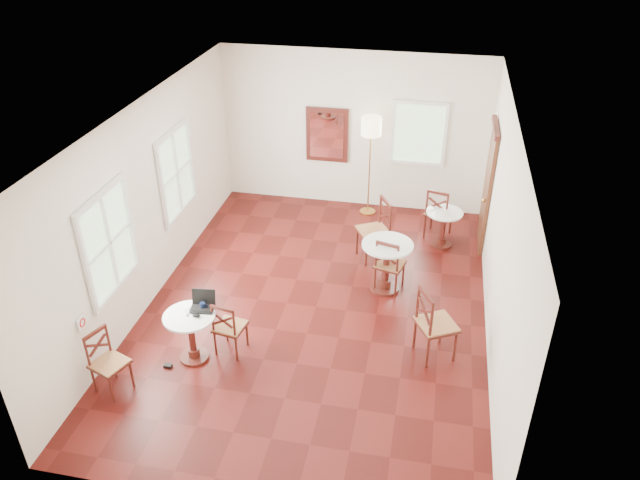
# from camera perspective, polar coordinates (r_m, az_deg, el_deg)

# --- Properties ---
(ground) EXTENTS (7.00, 7.00, 0.00)m
(ground) POSITION_cam_1_polar(r_m,az_deg,el_deg) (9.30, -0.37, -6.23)
(ground) COLOR #4E100D
(ground) RESTS_ON ground
(room_shell) EXTENTS (5.02, 7.02, 3.01)m
(room_shell) POSITION_cam_1_polar(r_m,az_deg,el_deg) (8.55, -0.43, 5.08)
(room_shell) COLOR white
(room_shell) RESTS_ON ground
(cafe_table_near) EXTENTS (0.68, 0.68, 0.72)m
(cafe_table_near) POSITION_cam_1_polar(r_m,az_deg,el_deg) (8.30, -11.92, -8.39)
(cafe_table_near) COLOR #4F1B13
(cafe_table_near) RESTS_ON ground
(cafe_table_mid) EXTENTS (0.78, 0.78, 0.83)m
(cafe_table_mid) POSITION_cam_1_polar(r_m,az_deg,el_deg) (9.44, 6.22, -2.01)
(cafe_table_mid) COLOR #4F1B13
(cafe_table_mid) RESTS_ON ground
(cafe_table_back) EXTENTS (0.63, 0.63, 0.67)m
(cafe_table_back) POSITION_cam_1_polar(r_m,az_deg,el_deg) (10.78, 11.41, 1.40)
(cafe_table_back) COLOR #4F1B13
(cafe_table_back) RESTS_ON ground
(chair_near_a) EXTENTS (0.45, 0.45, 0.84)m
(chair_near_a) POSITION_cam_1_polar(r_m,az_deg,el_deg) (8.34, -8.46, -8.02)
(chair_near_a) COLOR #4F1B13
(chair_near_a) RESTS_ON ground
(chair_near_b) EXTENTS (0.51, 0.51, 0.86)m
(chair_near_b) POSITION_cam_1_polar(r_m,az_deg,el_deg) (8.14, -19.14, -10.73)
(chair_near_b) COLOR #4F1B13
(chair_near_b) RESTS_ON ground
(chair_mid_a) EXTENTS (0.52, 0.52, 0.91)m
(chair_mid_a) POSITION_cam_1_polar(r_m,az_deg,el_deg) (9.48, 6.49, -2.27)
(chair_mid_a) COLOR #4F1B13
(chair_mid_a) RESTS_ON ground
(chair_mid_b) EXTENTS (0.66, 0.66, 1.06)m
(chair_mid_b) POSITION_cam_1_polar(r_m,az_deg,el_deg) (8.26, 10.64, -7.71)
(chair_mid_b) COLOR #4F1B13
(chair_mid_b) RESTS_ON ground
(chair_back_a) EXTENTS (0.55, 0.55, 0.96)m
(chair_back_a) POSITION_cam_1_polar(r_m,az_deg,el_deg) (11.03, 10.99, 2.52)
(chair_back_a) COLOR #4F1B13
(chair_back_a) RESTS_ON ground
(chair_back_b) EXTENTS (0.67, 0.67, 1.07)m
(chair_back_b) POSITION_cam_1_polar(r_m,az_deg,el_deg) (10.21, 5.13, 0.91)
(chair_back_b) COLOR #4F1B13
(chair_back_b) RESTS_ON ground
(floor_lamp) EXTENTS (0.37, 0.37, 1.91)m
(floor_lamp) POSITION_cam_1_polar(r_m,az_deg,el_deg) (11.21, 4.78, 9.90)
(floor_lamp) COLOR #BF8C3F
(floor_lamp) RESTS_ON ground
(laptop) EXTENTS (0.34, 0.29, 0.22)m
(laptop) POSITION_cam_1_polar(r_m,az_deg,el_deg) (8.21, -10.86, -5.83)
(laptop) COLOR black
(laptop) RESTS_ON cafe_table_near
(mouse) EXTENTS (0.12, 0.09, 0.04)m
(mouse) POSITION_cam_1_polar(r_m,az_deg,el_deg) (8.08, -11.47, -6.92)
(mouse) COLOR black
(mouse) RESTS_ON cafe_table_near
(navy_mug) EXTENTS (0.11, 0.07, 0.09)m
(navy_mug) POSITION_cam_1_polar(r_m,az_deg,el_deg) (8.20, -10.87, -6.02)
(navy_mug) COLOR black
(navy_mug) RESTS_ON cafe_table_near
(water_glass) EXTENTS (0.06, 0.06, 0.09)m
(water_glass) POSITION_cam_1_polar(r_m,az_deg,el_deg) (8.11, -12.24, -6.63)
(water_glass) COLOR white
(water_glass) RESTS_ON cafe_table_near
(power_adapter) EXTENTS (0.11, 0.06, 0.04)m
(power_adapter) POSITION_cam_1_polar(r_m,az_deg,el_deg) (8.51, -13.99, -11.31)
(power_adapter) COLOR black
(power_adapter) RESTS_ON ground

